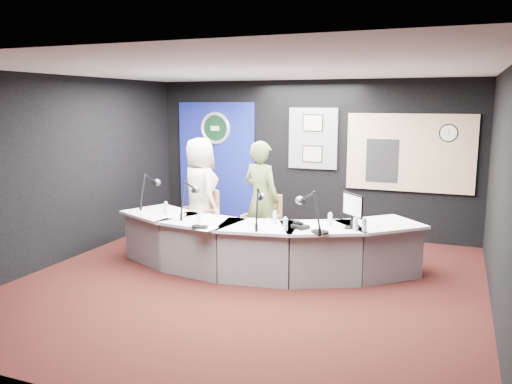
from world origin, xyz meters
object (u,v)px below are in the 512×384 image
at_px(broadcast_desk, 259,245).
at_px(armchair_left, 201,221).
at_px(person_woman, 261,199).
at_px(armchair_right, 261,228).
at_px(person_man, 200,192).

bearing_deg(broadcast_desk, armchair_left, 148.04).
relative_size(armchair_left, person_woman, 0.47).
distance_m(broadcast_desk, armchair_right, 0.78).
bearing_deg(armchair_left, broadcast_desk, 7.60).
bearing_deg(armchair_left, person_woman, 32.75).
distance_m(person_man, person_woman, 1.15).
height_order(armchair_right, person_woman, person_woman).
distance_m(armchair_right, person_woman, 0.47).
bearing_deg(armchair_right, person_man, -172.95).
bearing_deg(person_man, broadcast_desk, -173.42).
relative_size(armchair_left, person_man, 0.47).
relative_size(armchair_right, person_woman, 0.48).
xyz_separation_m(broadcast_desk, armchair_right, (-0.26, 0.74, 0.06)).
xyz_separation_m(armchair_left, person_woman, (1.15, -0.14, 0.48)).
bearing_deg(person_woman, person_man, 12.09).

